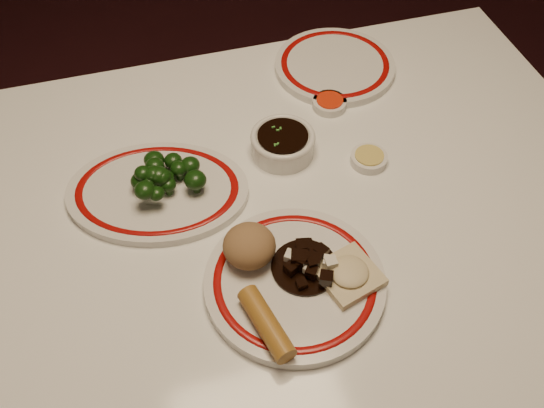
{
  "coord_description": "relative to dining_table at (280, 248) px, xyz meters",
  "views": [
    {
      "loc": [
        -0.18,
        -0.58,
        1.51
      ],
      "look_at": [
        -0.02,
        -0.01,
        0.8
      ],
      "focal_mm": 40.0,
      "sensor_mm": 36.0,
      "label": 1
    }
  ],
  "objects": [
    {
      "name": "broccoli_pile",
      "position": [
        -0.17,
        0.1,
        0.13
      ],
      "size": [
        0.12,
        0.11,
        0.05
      ],
      "color": "#23471C",
      "rests_on": "broccoli_plate"
    },
    {
      "name": "broccoli_plate",
      "position": [
        -0.18,
        0.1,
        0.1
      ],
      "size": [
        0.35,
        0.32,
        0.02
      ],
      "color": "silver",
      "rests_on": "dining_table"
    },
    {
      "name": "fried_wonton",
      "position": [
        0.06,
        -0.15,
        0.12
      ],
      "size": [
        0.1,
        0.1,
        0.02
      ],
      "color": "beige",
      "rests_on": "main_plate"
    },
    {
      "name": "ground",
      "position": [
        0.0,
        0.0,
        -0.66
      ],
      "size": [
        7.0,
        7.0,
        0.0
      ],
      "primitive_type": "plane",
      "color": "black",
      "rests_on": "ground"
    },
    {
      "name": "sweet_sour_dish",
      "position": [
        0.16,
        0.23,
        0.1
      ],
      "size": [
        0.06,
        0.06,
        0.02
      ],
      "color": "silver",
      "rests_on": "dining_table"
    },
    {
      "name": "spring_roll",
      "position": [
        -0.08,
        -0.2,
        0.13
      ],
      "size": [
        0.06,
        0.12,
        0.03
      ],
      "primitive_type": "cylinder",
      "rotation": [
        1.57,
        0.0,
        0.23
      ],
      "color": "#A57028",
      "rests_on": "main_plate"
    },
    {
      "name": "rice_mound",
      "position": [
        -0.07,
        -0.08,
        0.14
      ],
      "size": [
        0.08,
        0.08,
        0.06
      ],
      "primitive_type": "ellipsoid",
      "color": "#926A45",
      "rests_on": "main_plate"
    },
    {
      "name": "soy_bowl",
      "position": [
        0.04,
        0.13,
        0.11
      ],
      "size": [
        0.11,
        0.11,
        0.04
      ],
      "color": "silver",
      "rests_on": "dining_table"
    },
    {
      "name": "far_plate",
      "position": [
        0.21,
        0.33,
        0.1
      ],
      "size": [
        0.32,
        0.32,
        0.02
      ],
      "color": "silver",
      "rests_on": "dining_table"
    },
    {
      "name": "main_plate",
      "position": [
        -0.02,
        -0.13,
        0.1
      ],
      "size": [
        0.32,
        0.32,
        0.02
      ],
      "color": "silver",
      "rests_on": "dining_table"
    },
    {
      "name": "dining_table",
      "position": [
        0.0,
        0.0,
        0.0
      ],
      "size": [
        1.2,
        0.9,
        0.75
      ],
      "color": "white",
      "rests_on": "ground"
    },
    {
      "name": "stirfry_heap",
      "position": [
        0.01,
        -0.12,
        0.12
      ],
      "size": [
        0.1,
        0.1,
        0.03
      ],
      "color": "black",
      "rests_on": "main_plate"
    },
    {
      "name": "mustard_dish",
      "position": [
        0.18,
        0.07,
        0.1
      ],
      "size": [
        0.06,
        0.06,
        0.02
      ],
      "color": "silver",
      "rests_on": "dining_table"
    }
  ]
}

